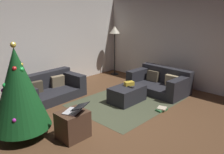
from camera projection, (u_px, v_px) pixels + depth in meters
The scene contains 14 objects.
ground_plane at pixel (119, 123), 4.80m from camera, with size 6.40×6.40×0.00m, color brown.
rear_partition at pixel (37, 45), 6.52m from camera, with size 6.40×0.12×2.60m, color silver.
corner_partition at pixel (193, 44), 6.61m from camera, with size 0.12×6.40×2.60m, color silver.
couch_left at pixel (49, 89), 6.03m from camera, with size 1.74×1.01×0.66m.
couch_right at pixel (160, 82), 6.58m from camera, with size 1.04×1.62×0.66m.
ottoman at pixel (127, 94), 5.84m from camera, with size 0.90×0.58×0.40m, color #26262B.
gift_box at pixel (129, 84), 5.88m from camera, with size 0.24×0.15×0.10m, color gold.
tv_remote at pixel (131, 87), 5.73m from camera, with size 0.05×0.16×0.02m, color black.
christmas_tree at pixel (18, 89), 4.06m from camera, with size 1.04×1.04×1.75m.
side_table at pixel (73, 125), 4.19m from camera, with size 0.52×0.44×0.51m, color #4C3323.
laptop at pixel (75, 110), 4.08m from camera, with size 0.45×0.50×0.18m.
book_stack at pixel (162, 109), 5.37m from camera, with size 0.29×0.24×0.07m.
corner_lamp at pixel (115, 34), 7.95m from camera, with size 0.36×0.36×1.71m.
area_rug at pixel (127, 101), 5.90m from camera, with size 2.60×2.00×0.01m, color #464C35.
Camera 1 is at (-3.23, -2.90, 2.28)m, focal length 37.00 mm.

